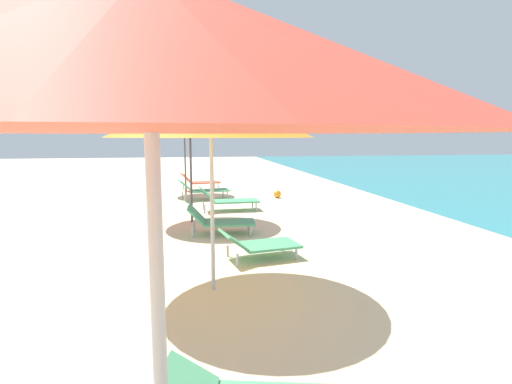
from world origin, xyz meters
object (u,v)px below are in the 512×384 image
(lounger_fourth_inland, at_px, (219,220))
(beach_ball, at_px, (277,194))
(lounger_farthest_shoreside, at_px, (199,181))
(umbrella_third, at_px, (211,116))
(lounger_fourth_shoreside, at_px, (227,199))
(lounger_third_shoreside, at_px, (259,244))
(umbrella_farthest, at_px, (184,130))
(umbrella_second, at_px, (149,53))
(umbrella_fourth, at_px, (190,124))
(lounger_farthest_inland, at_px, (203,189))

(lounger_fourth_inland, height_order, beach_ball, lounger_fourth_inland)
(lounger_farthest_shoreside, bearing_deg, umbrella_third, -102.39)
(lounger_fourth_shoreside, bearing_deg, lounger_fourth_inland, -100.59)
(lounger_third_shoreside, distance_m, lounger_fourth_inland, 1.79)
(lounger_fourth_shoreside, relative_size, umbrella_farthest, 0.64)
(umbrella_second, bearing_deg, lounger_farthest_shoreside, 87.95)
(lounger_fourth_shoreside, bearing_deg, umbrella_farthest, 107.77)
(umbrella_fourth, xyz_separation_m, lounger_fourth_shoreside, (0.94, 1.29, -1.91))
(lounger_fourth_shoreside, height_order, lounger_farthest_inland, lounger_fourth_shoreside)
(lounger_fourth_inland, bearing_deg, umbrella_fourth, 117.76)
(lounger_fourth_inland, height_order, lounger_farthest_shoreside, lounger_farthest_shoreside)
(lounger_fourth_shoreside, distance_m, lounger_farthest_inland, 2.00)
(beach_ball, bearing_deg, umbrella_fourth, -130.34)
(umbrella_farthest, xyz_separation_m, lounger_farthest_inland, (0.53, -1.23, -1.84))
(umbrella_second, xyz_separation_m, umbrella_fourth, (0.15, 7.80, -0.01))
(umbrella_fourth, xyz_separation_m, umbrella_farthest, (-0.16, 4.44, -0.05))
(umbrella_farthest, bearing_deg, umbrella_fourth, -87.88)
(umbrella_fourth, xyz_separation_m, lounger_farthest_inland, (0.37, 3.20, -1.89))
(umbrella_second, relative_size, beach_ball, 10.33)
(umbrella_third, distance_m, beach_ball, 8.02)
(umbrella_fourth, relative_size, lounger_farthest_shoreside, 1.70)
(lounger_fourth_inland, distance_m, lounger_farthest_inland, 4.44)
(lounger_farthest_shoreside, relative_size, lounger_farthest_inland, 0.90)
(umbrella_third, xyz_separation_m, lounger_fourth_inland, (0.30, 2.91, -1.93))
(umbrella_fourth, bearing_deg, lounger_farthest_shoreside, 86.62)
(lounger_fourth_shoreside, xyz_separation_m, lounger_farthest_inland, (-0.57, 1.92, 0.02))
(beach_ball, bearing_deg, lounger_fourth_shoreside, -132.90)
(umbrella_third, bearing_deg, umbrella_farthest, 92.67)
(lounger_farthest_inland, bearing_deg, lounger_third_shoreside, -94.71)
(umbrella_fourth, height_order, beach_ball, umbrella_fourth)
(lounger_fourth_shoreside, height_order, lounger_fourth_inland, lounger_fourth_shoreside)
(lounger_farthest_inland, xyz_separation_m, beach_ball, (2.34, -0.01, -0.20))
(umbrella_fourth, relative_size, lounger_fourth_shoreside, 1.59)
(lounger_farthest_inland, bearing_deg, beach_ball, -11.19)
(lounger_third_shoreside, height_order, umbrella_fourth, umbrella_fourth)
(lounger_farthest_inland, bearing_deg, lounger_fourth_shoreside, -84.37)
(umbrella_third, xyz_separation_m, beach_ball, (2.48, 7.34, -2.09))
(umbrella_farthest, distance_m, beach_ball, 3.74)
(umbrella_second, xyz_separation_m, umbrella_third, (0.39, 3.65, -0.02))
(lounger_fourth_shoreside, bearing_deg, beach_ball, 45.56)
(lounger_fourth_shoreside, height_order, beach_ball, lounger_fourth_shoreside)
(umbrella_fourth, height_order, lounger_farthest_inland, umbrella_fourth)
(umbrella_second, bearing_deg, umbrella_fourth, 88.87)
(umbrella_second, xyz_separation_m, umbrella_farthest, (-0.01, 12.24, -0.06))
(lounger_third_shoreside, distance_m, lounger_farthest_inland, 6.19)
(umbrella_farthest, xyz_separation_m, beach_ball, (2.88, -1.24, -2.04))
(umbrella_fourth, height_order, umbrella_farthest, umbrella_fourth)
(lounger_third_shoreside, xyz_separation_m, lounger_fourth_shoreside, (-0.10, 4.24, 0.06))
(umbrella_fourth, distance_m, lounger_fourth_inland, 2.36)
(lounger_third_shoreside, xyz_separation_m, lounger_farthest_shoreside, (-0.72, 8.36, 0.08))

